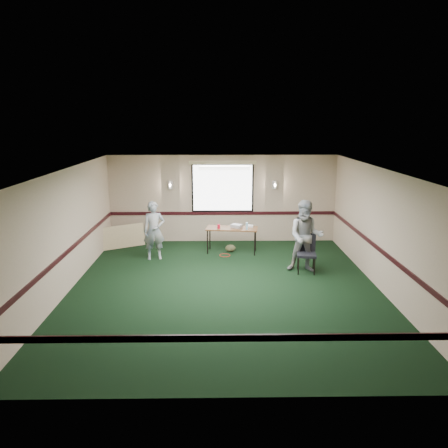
{
  "coord_description": "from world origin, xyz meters",
  "views": [
    {
      "loc": [
        -0.17,
        -9.31,
        3.76
      ],
      "look_at": [
        0.0,
        1.3,
        1.2
      ],
      "focal_mm": 35.0,
      "sensor_mm": 36.0,
      "label": 1
    }
  ],
  "objects_px": {
    "person_right": "(306,236)",
    "person_left": "(154,231)",
    "projector": "(237,226)",
    "conference_chair": "(306,250)",
    "folding_table": "(232,230)"
  },
  "relations": [
    {
      "from": "projector",
      "to": "person_right",
      "type": "relative_size",
      "value": 0.16
    },
    {
      "from": "person_left",
      "to": "projector",
      "type": "bearing_deg",
      "value": 2.66
    },
    {
      "from": "person_left",
      "to": "person_right",
      "type": "height_order",
      "value": "person_right"
    },
    {
      "from": "folding_table",
      "to": "projector",
      "type": "height_order",
      "value": "projector"
    },
    {
      "from": "conference_chair",
      "to": "person_right",
      "type": "xyz_separation_m",
      "value": [
        -0.03,
        -0.0,
        0.35
      ]
    },
    {
      "from": "person_left",
      "to": "folding_table",
      "type": "bearing_deg",
      "value": 3.09
    },
    {
      "from": "projector",
      "to": "person_right",
      "type": "bearing_deg",
      "value": -19.23
    },
    {
      "from": "projector",
      "to": "conference_chair",
      "type": "distance_m",
      "value": 2.37
    },
    {
      "from": "folding_table",
      "to": "conference_chair",
      "type": "distance_m",
      "value": 2.45
    },
    {
      "from": "conference_chair",
      "to": "person_left",
      "type": "xyz_separation_m",
      "value": [
        -3.96,
        1.07,
        0.24
      ]
    },
    {
      "from": "projector",
      "to": "person_left",
      "type": "distance_m",
      "value": 2.34
    },
    {
      "from": "person_right",
      "to": "person_left",
      "type": "bearing_deg",
      "value": 175.46
    },
    {
      "from": "conference_chair",
      "to": "person_right",
      "type": "distance_m",
      "value": 0.35
    },
    {
      "from": "folding_table",
      "to": "conference_chair",
      "type": "relative_size",
      "value": 1.6
    },
    {
      "from": "projector",
      "to": "person_right",
      "type": "height_order",
      "value": "person_right"
    }
  ]
}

